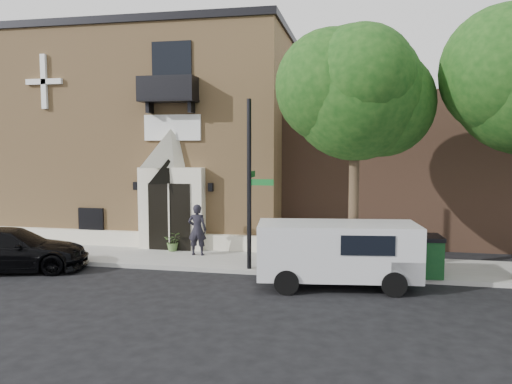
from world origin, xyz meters
TOP-DOWN VIEW (x-y plane):
  - ground at (0.00, 0.00)m, footprint 120.00×120.00m
  - sidewalk at (1.00, 1.50)m, footprint 42.00×3.00m
  - church at (-2.99, 7.95)m, footprint 12.20×11.01m
  - neighbour_building at (12.00, 9.00)m, footprint 18.00×8.00m
  - street_tree_left at (6.03, 0.35)m, footprint 4.97×4.38m
  - black_sedan at (-5.25, -1.09)m, footprint 5.36×3.49m
  - cargo_van at (5.73, -0.83)m, footprint 4.90×2.48m
  - street_sign at (2.67, 0.24)m, footprint 0.88×0.88m
  - fire_hydrant at (5.71, 0.20)m, footprint 0.43×0.34m
  - dumpster at (7.74, 0.40)m, footprint 2.02×1.26m
  - planter at (-0.80, 2.35)m, footprint 0.79×0.72m
  - pedestrian_near at (0.33, 1.85)m, footprint 0.71×0.49m

SIDE VIEW (x-z plane):
  - ground at x=0.00m, z-range 0.00..0.00m
  - sidewalk at x=1.00m, z-range 0.00..0.15m
  - fire_hydrant at x=5.71m, z-range 0.14..0.89m
  - planter at x=-0.80m, z-range 0.15..0.90m
  - black_sedan at x=-5.25m, z-range 0.00..1.44m
  - dumpster at x=7.74m, z-range 0.16..1.42m
  - cargo_van at x=5.73m, z-range 0.11..2.03m
  - pedestrian_near at x=0.33m, z-range 0.15..2.05m
  - street_sign at x=2.67m, z-range 0.17..5.71m
  - neighbour_building at x=12.00m, z-range 0.00..6.40m
  - church at x=-2.99m, z-range -0.02..9.28m
  - street_tree_left at x=6.03m, z-range 1.98..9.75m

